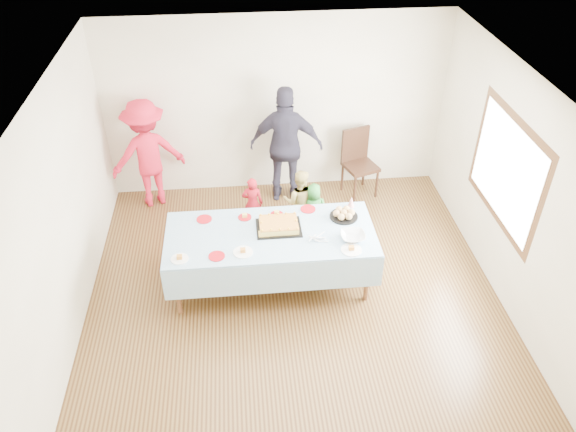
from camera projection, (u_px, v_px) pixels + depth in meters
The scene contains 22 objects.
ground at pixel (294, 292), 6.98m from camera, with size 5.00×5.00×0.00m, color #402512.
room_walls at pixel (300, 170), 5.95m from camera, with size 5.04×5.04×2.72m.
party_table at pixel (271, 237), 6.71m from camera, with size 2.50×1.10×0.78m.
birthday_cake at pixel (279, 225), 6.73m from camera, with size 0.54×0.41×0.10m.
rolls_tray at pixel (344, 214), 6.91m from camera, with size 0.35×0.35×0.11m.
punch_bowl at pixel (353, 236), 6.56m from camera, with size 0.29×0.29×0.07m, color silver.
party_hat at pixel (351, 202), 7.08m from camera, with size 0.09×0.09×0.15m, color silver.
fork_pile at pixel (316, 239), 6.54m from camera, with size 0.24×0.18×0.07m, color white, non-canonical shape.
plate_red_far_a at pixel (204, 219), 6.89m from camera, with size 0.19×0.19×0.01m, color #B50D17.
plate_red_far_b at pixel (245, 217), 6.93m from camera, with size 0.17×0.17×0.01m, color #B50D17.
plate_red_far_c at pixel (277, 214), 6.97m from camera, with size 0.16×0.16×0.01m, color #B50D17.
plate_red_far_d at pixel (308, 209), 7.07m from camera, with size 0.19×0.19×0.01m, color #B50D17.
plate_red_near at pixel (217, 256), 6.32m from camera, with size 0.19×0.19×0.01m, color #B50D17.
plate_white_left at pixel (180, 259), 6.28m from camera, with size 0.20×0.20×0.01m, color white.
plate_white_mid at pixel (243, 252), 6.38m from camera, with size 0.23×0.23×0.01m, color white.
plate_white_right at pixel (351, 250), 6.41m from camera, with size 0.24×0.24×0.01m, color white.
dining_chair at pixel (358, 158), 8.50m from camera, with size 0.57×0.57×1.04m.
toddler_left at pixel (253, 203), 7.84m from camera, with size 0.30×0.19×0.81m, color red.
toddler_mid at pixel (314, 209), 7.75m from camera, with size 0.38×0.25×0.78m, color #2A7F30.
toddler_right at pixel (300, 201), 7.76m from camera, with size 0.46×0.36×0.95m, color #D2B962.
adult_left at pixel (148, 154), 8.12m from camera, with size 1.07×0.62×1.66m, color red.
adult_right at pixel (286, 146), 8.16m from camera, with size 1.06×0.44×1.81m, color #2C2939.
Camera 1 is at (-0.57, -5.06, 4.87)m, focal length 35.00 mm.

